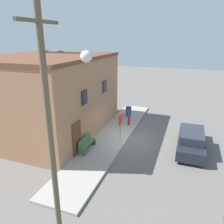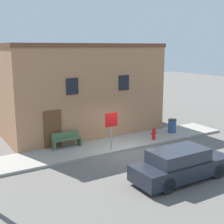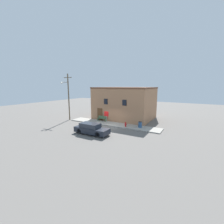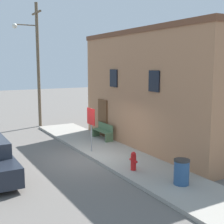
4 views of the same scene
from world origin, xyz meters
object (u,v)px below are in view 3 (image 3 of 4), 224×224
at_px(stop_sign, 106,115).
at_px(trash_bin, 140,125).
at_px(utility_pole, 68,95).
at_px(parked_car, 91,129).
at_px(bench, 102,118).
at_px(fire_hydrant, 126,124).

height_order(stop_sign, trash_bin, stop_sign).
bearing_deg(utility_pole, parked_car, -27.89).
bearing_deg(trash_bin, stop_sign, -170.42).
bearing_deg(trash_bin, bench, 173.65).
distance_m(fire_hydrant, stop_sign, 3.32).
xyz_separation_m(bench, trash_bin, (7.04, -0.78, 0.01)).
height_order(stop_sign, utility_pole, utility_pole).
bearing_deg(stop_sign, utility_pole, -178.56).
distance_m(bench, utility_pole, 7.27).
relative_size(stop_sign, trash_bin, 2.34).
bearing_deg(stop_sign, trash_bin, 9.58).
bearing_deg(bench, stop_sign, -40.83).
height_order(bench, utility_pole, utility_pole).
distance_m(fire_hydrant, bench, 5.22).
xyz_separation_m(fire_hydrant, bench, (-5.04, 1.39, 0.06)).
distance_m(bench, trash_bin, 7.08).
relative_size(fire_hydrant, bench, 0.45).
bearing_deg(stop_sign, fire_hydrant, 4.78).
xyz_separation_m(trash_bin, parked_car, (-4.48, -5.51, 0.10)).
bearing_deg(utility_pole, trash_bin, 4.70).
bearing_deg(trash_bin, parked_car, -129.13).
xyz_separation_m(fire_hydrant, trash_bin, (2.00, 0.60, 0.08)).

